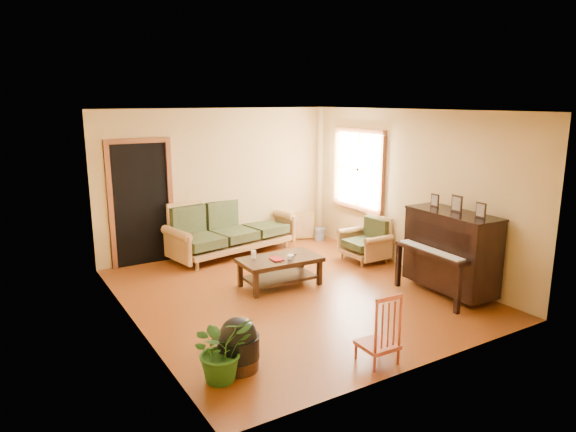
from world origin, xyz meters
TOP-DOWN VIEW (x-y plane):
  - floor at (0.00, 0.00)m, footprint 5.00×5.00m
  - doorway at (-1.45, 2.48)m, footprint 1.08×0.16m
  - window at (2.21, 1.30)m, footprint 0.12×1.36m
  - sofa at (0.07, 2.19)m, footprint 2.48×1.39m
  - coffee_table at (-0.01, 0.35)m, footprint 1.22×0.68m
  - armchair at (1.86, 0.65)m, footprint 0.74×0.78m
  - piano at (1.92, -1.19)m, footprint 0.86×1.40m
  - footstool at (-1.62, -1.55)m, footprint 0.52×0.52m
  - red_chair at (-0.29, -2.18)m, footprint 0.38×0.42m
  - leaning_frame at (1.75, 2.40)m, footprint 0.43×0.26m
  - ceramic_crock at (1.97, 2.16)m, footprint 0.25×0.25m
  - potted_plant at (-1.86, -1.66)m, footprint 0.64×0.56m
  - book at (-0.19, 0.29)m, footprint 0.17×0.22m
  - candle at (-0.37, 0.52)m, footprint 0.08×0.08m
  - glass_jar at (0.09, 0.20)m, footprint 0.11×0.11m
  - remote at (0.20, 0.33)m, footprint 0.14×0.08m

SIDE VIEW (x-z plane):
  - floor at x=0.00m, z-range 0.00..0.00m
  - ceramic_crock at x=1.97m, z-range 0.00..0.25m
  - footstool at x=-1.62m, z-range 0.00..0.42m
  - coffee_table at x=-0.01m, z-range 0.00..0.44m
  - leaning_frame at x=1.75m, z-range 0.00..0.57m
  - potted_plant at x=-1.86m, z-range 0.00..0.68m
  - armchair at x=1.86m, z-range 0.00..0.78m
  - red_chair at x=-0.29m, z-range 0.00..0.80m
  - remote at x=0.20m, z-range 0.44..0.45m
  - book at x=-0.19m, z-range 0.44..0.46m
  - glass_jar at x=0.09m, z-range 0.44..0.50m
  - candle at x=-0.37m, z-range 0.44..0.56m
  - sofa at x=0.07m, z-range 0.00..1.00m
  - piano at x=1.92m, z-range 0.00..1.20m
  - doorway at x=-1.45m, z-range 0.00..2.05m
  - window at x=2.21m, z-range 0.77..2.23m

